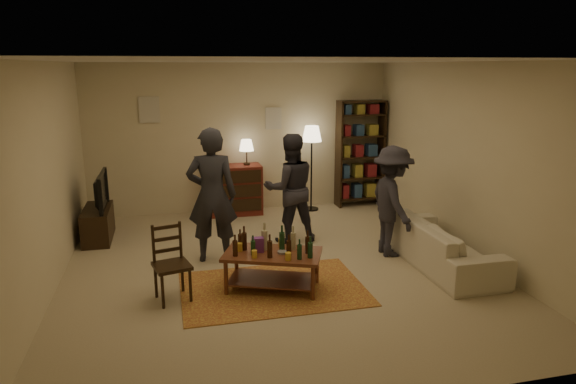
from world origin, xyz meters
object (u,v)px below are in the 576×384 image
object	(u,v)px
sofa	(441,243)
person_by_sofa	(392,201)
person_right	(290,188)
bookshelf	(360,152)
floor_lamp	(312,139)
person_left	(212,195)
coffee_table	(272,257)
tv_stand	(98,216)
dresser	(234,189)
dining_chair	(170,260)

from	to	relation	value
sofa	person_by_sofa	xyz separation A→B (m)	(-0.50, 0.53, 0.48)
person_right	person_by_sofa	distance (m)	1.55
bookshelf	floor_lamp	distance (m)	1.05
bookshelf	person_left	distance (m)	3.79
person_right	person_by_sofa	size ratio (longest dim) A/B	1.06
coffee_table	person_right	world-z (taller)	person_right
sofa	person_by_sofa	distance (m)	0.87
coffee_table	person_left	distance (m)	1.39
bookshelf	floor_lamp	size ratio (longest dim) A/B	1.28
coffee_table	tv_stand	distance (m)	3.32
coffee_table	sofa	world-z (taller)	coffee_table
dresser	bookshelf	size ratio (longest dim) A/B	0.67
person_right	person_by_sofa	xyz separation A→B (m)	(1.26, -0.90, -0.05)
tv_stand	person_left	xyz separation A→B (m)	(1.66, -1.29, 0.54)
coffee_table	tv_stand	xyz separation A→B (m)	(-2.25, 2.44, -0.03)
floor_lamp	person_right	bearing A→B (deg)	-116.44
dining_chair	dresser	bearing A→B (deg)	56.16
bookshelf	sofa	distance (m)	3.26
bookshelf	sofa	xyz separation A→B (m)	(-0.05, -3.18, -0.73)
coffee_table	bookshelf	bearing A→B (deg)	54.55
floor_lamp	person_left	size ratio (longest dim) A/B	0.85
dresser	floor_lamp	size ratio (longest dim) A/B	0.86
sofa	person_right	distance (m)	2.33
tv_stand	bookshelf	bearing A→B (deg)	11.80
bookshelf	person_left	xyz separation A→B (m)	(-3.03, -2.27, -0.10)
dining_chair	dresser	world-z (taller)	dresser
dresser	person_right	size ratio (longest dim) A/B	0.82
bookshelf	person_by_sofa	bearing A→B (deg)	-101.64
tv_stand	dresser	bearing A→B (deg)	22.07
dresser	person_left	size ratio (longest dim) A/B	0.73
tv_stand	person_left	world-z (taller)	person_left
tv_stand	sofa	bearing A→B (deg)	-25.34
person_left	dresser	bearing A→B (deg)	-97.66
person_right	person_by_sofa	world-z (taller)	person_right
dining_chair	floor_lamp	bearing A→B (deg)	36.99
dining_chair	coffee_table	bearing A→B (deg)	-15.66
bookshelf	person_right	size ratio (longest dim) A/B	1.21
coffee_table	floor_lamp	world-z (taller)	floor_lamp
floor_lamp	person_left	bearing A→B (deg)	-133.43
sofa	person_left	size ratio (longest dim) A/B	1.12
coffee_table	dining_chair	distance (m)	1.19
person_left	person_right	distance (m)	1.34
dresser	bookshelf	xyz separation A→B (m)	(2.44, 0.07, 0.56)
tv_stand	floor_lamp	xyz separation A→B (m)	(3.69, 0.85, 0.95)
floor_lamp	person_by_sofa	distance (m)	2.62
sofa	person_right	bearing A→B (deg)	50.77
sofa	person_right	world-z (taller)	person_right
dining_chair	floor_lamp	distance (m)	4.27
coffee_table	bookshelf	world-z (taller)	bookshelf
tv_stand	person_by_sofa	world-z (taller)	person_by_sofa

